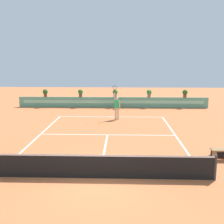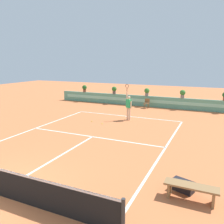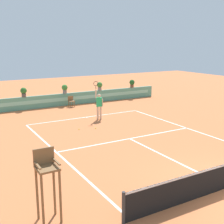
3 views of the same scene
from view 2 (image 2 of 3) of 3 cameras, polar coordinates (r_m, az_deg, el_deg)
The scene contains 13 objects.
ground_plane at distance 13.01m, azimuth -5.63°, elevation -6.49°, with size 60.00×60.00×0.00m, color #C66B3D.
court_lines at distance 13.60m, azimuth -4.12°, elevation -5.60°, with size 8.32×11.94×0.01m.
back_wall_barrier at distance 22.23m, azimuth 7.82°, elevation 2.66°, with size 18.00×0.21×1.00m.
ball_kid_chair at distance 21.42m, azimuth 8.44°, elevation 2.22°, with size 0.44×0.44×0.85m.
bench_courtside at distance 7.86m, azimuth 18.63°, elevation -17.28°, with size 1.60×0.44×0.51m.
gear_bag at distance 8.38m, azimuth 16.81°, elevation -16.73°, with size 0.70×0.36×0.36m, color black.
tennis_player at distance 16.83m, azimuth 4.06°, elevation 1.55°, with size 0.57×0.35×2.58m.
tennis_ball_near_baseline at distance 15.87m, azimuth -2.42°, elevation -2.85°, with size 0.07×0.07×0.07m, color #CCE033.
tennis_ball_mid_court at distance 16.56m, azimuth -4.91°, elevation -2.24°, with size 0.07×0.07×0.07m, color #CCE033.
potted_plant_right at distance 21.39m, azimuth 16.75°, elevation 4.35°, with size 0.48×0.48×0.72m.
potted_plant_far_left at distance 24.71m, azimuth -6.68°, elevation 5.78°, with size 0.48×0.48×0.72m.
potted_plant_centre at distance 22.04m, azimuth 8.46°, elevation 4.95°, with size 0.48×0.48×0.72m.
potted_plant_left at distance 23.16m, azimuth 0.54°, elevation 5.44°, with size 0.48×0.48×0.72m.
Camera 2 is at (6.22, -4.64, 4.17)m, focal length 37.70 mm.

